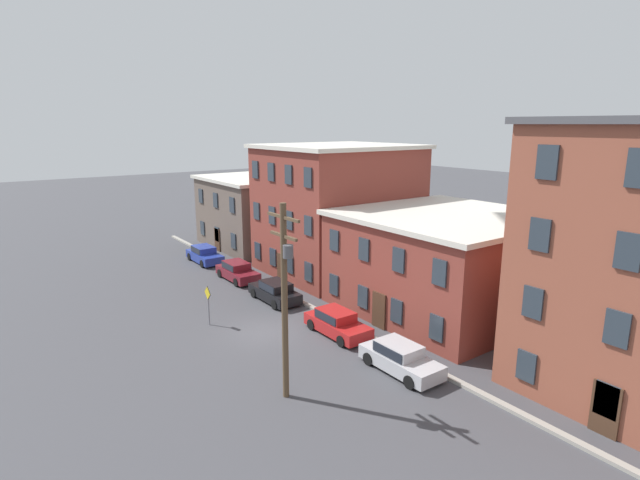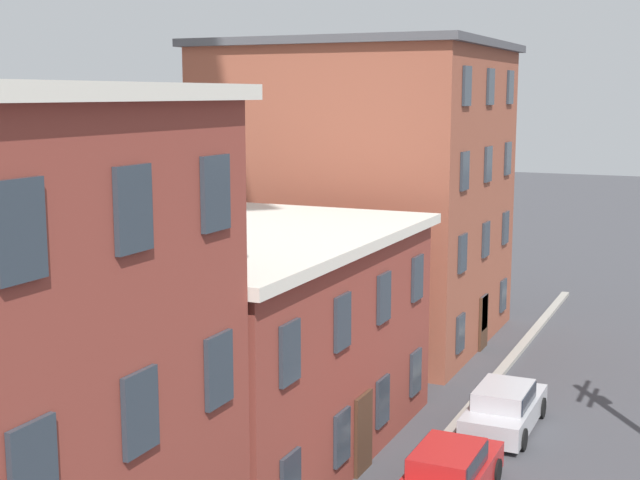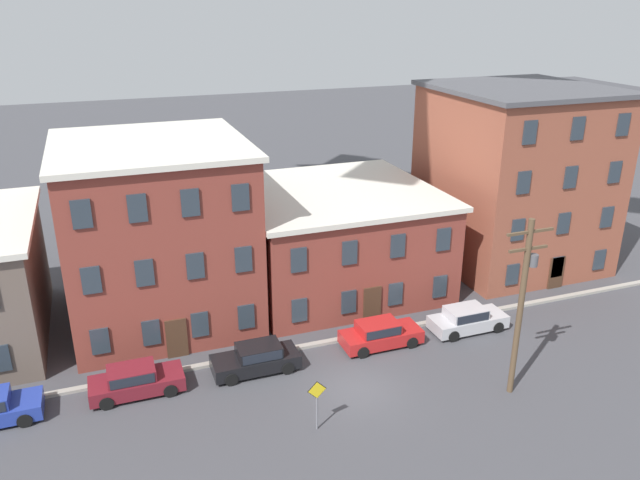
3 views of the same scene
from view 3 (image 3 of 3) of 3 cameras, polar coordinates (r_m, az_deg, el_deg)
The scene contains 11 objects.
ground_plane at distance 31.25m, azimuth 3.42°, elevation -13.41°, with size 200.00×200.00×0.00m, color #424247.
kerb_strip at distance 34.71m, azimuth 0.44°, elevation -9.34°, with size 56.00×0.36×0.16m, color #9E998E.
apartment_midblock at distance 37.16m, azimuth -14.65°, elevation 0.84°, with size 10.51×11.35×10.42m.
apartment_far at distance 40.69m, azimuth 1.41°, elevation 0.33°, with size 12.39×12.26×6.40m.
apartment_annex at distance 45.61m, azimuth 17.31°, elevation 5.59°, with size 10.83×11.18×12.31m.
car_maroon at distance 31.74m, azimuth -16.57°, elevation -12.15°, with size 4.40×1.92×1.43m.
car_black at distance 32.29m, azimuth -5.81°, elevation -10.64°, with size 4.40×1.92×1.43m.
car_red at distance 34.39m, azimuth 5.50°, elevation -8.47°, with size 4.40×1.92×1.43m.
car_silver at distance 36.67m, azimuth 13.30°, elevation -6.98°, with size 4.40×1.92×1.43m.
caution_sign at distance 27.75m, azimuth -0.28°, elevation -14.24°, with size 0.87×0.08×2.49m.
utility_pole at distance 29.95m, azimuth 18.02°, elevation -5.14°, with size 2.40×0.44×8.84m.
Camera 3 is at (-10.52, -23.45, 17.78)m, focal length 35.00 mm.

